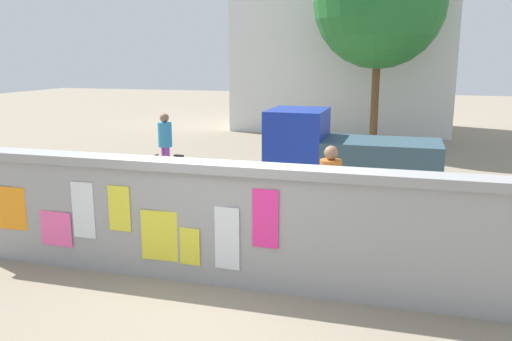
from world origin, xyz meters
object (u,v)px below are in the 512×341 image
object	(u,v)px
motorcycle	(193,213)
person_walking	(330,186)
tree_roadside	(380,2)
bicycle_far	(85,203)
bicycle_near	(173,182)
auto_rickshaw_truck	(343,155)
person_bystander	(165,139)

from	to	relation	value
motorcycle	person_walking	world-z (taller)	person_walking
motorcycle	tree_roadside	world-z (taller)	tree_roadside
person_walking	tree_roadside	size ratio (longest dim) A/B	0.24
person_walking	bicycle_far	bearing A→B (deg)	-179.76
person_walking	bicycle_near	bearing A→B (deg)	151.66
auto_rickshaw_truck	person_walking	distance (m)	3.14
person_walking	auto_rickshaw_truck	bearing A→B (deg)	93.20
motorcycle	bicycle_far	distance (m)	2.28
auto_rickshaw_truck	person_bystander	xyz separation A→B (m)	(-4.38, 0.46, 0.09)
motorcycle	person_walking	bearing A→B (deg)	9.65
motorcycle	bicycle_near	world-z (taller)	bicycle_near
bicycle_far	motorcycle	bearing A→B (deg)	-8.86
motorcycle	person_walking	size ratio (longest dim) A/B	1.17
motorcycle	bicycle_near	size ratio (longest dim) A/B	1.11
bicycle_near	person_bystander	xyz separation A→B (m)	(-0.96, 1.66, 0.62)
bicycle_near	motorcycle	bearing A→B (deg)	-58.40
motorcycle	tree_roadside	size ratio (longest dim) A/B	0.28
person_bystander	person_walking	bearing A→B (deg)	-38.33
bicycle_near	tree_roadside	xyz separation A→B (m)	(3.62, 8.19, 4.31)
bicycle_far	tree_roadside	xyz separation A→B (m)	(4.45, 10.15, 4.31)
bicycle_near	person_walking	world-z (taller)	person_walking
motorcycle	bicycle_near	bearing A→B (deg)	121.60
tree_roadside	person_bystander	bearing A→B (deg)	-125.06
motorcycle	bicycle_near	distance (m)	2.71
motorcycle	person_walking	xyz separation A→B (m)	(2.17, 0.37, 0.52)
bicycle_near	person_walking	size ratio (longest dim) A/B	1.06
person_walking	person_bystander	distance (m)	5.80
bicycle_far	person_bystander	bearing A→B (deg)	92.10
auto_rickshaw_truck	bicycle_near	bearing A→B (deg)	-160.62
tree_roadside	bicycle_near	bearing A→B (deg)	-113.83
bicycle_far	person_walking	bearing A→B (deg)	0.24
bicycle_far	tree_roadside	size ratio (longest dim) A/B	0.25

